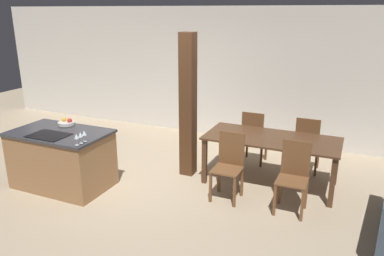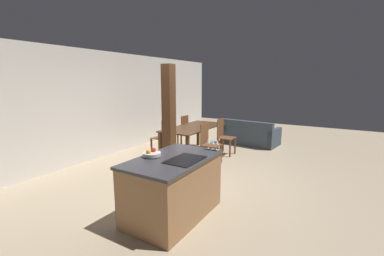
{
  "view_description": "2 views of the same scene",
  "coord_description": "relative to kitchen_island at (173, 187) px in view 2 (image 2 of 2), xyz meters",
  "views": [
    {
      "loc": [
        2.74,
        -4.63,
        2.62
      ],
      "look_at": [
        0.6,
        0.2,
        0.95
      ],
      "focal_mm": 35.0,
      "sensor_mm": 36.0,
      "label": 1
    },
    {
      "loc": [
        -4.1,
        -2.61,
        1.96
      ],
      "look_at": [
        0.6,
        0.2,
        0.95
      ],
      "focal_mm": 24.0,
      "sensor_mm": 36.0,
      "label": 2
    }
  ],
  "objects": [
    {
      "name": "dining_chair_near_left",
      "position": [
        2.45,
        0.68,
        0.06
      ],
      "size": [
        0.4,
        0.4,
        0.96
      ],
      "color": "brown",
      "rests_on": "ground_plane"
    },
    {
      "name": "dining_chair_near_right",
      "position": [
        3.36,
        0.68,
        0.06
      ],
      "size": [
        0.4,
        0.4,
        0.96
      ],
      "color": "brown",
      "rests_on": "ground_plane"
    },
    {
      "name": "wall_back",
      "position": [
        1.23,
        3.33,
        0.91
      ],
      "size": [
        11.2,
        0.08,
        2.7
      ],
      "color": "silver",
      "rests_on": "ground_plane"
    },
    {
      "name": "timber_post",
      "position": [
        1.58,
        1.2,
        0.71
      ],
      "size": [
        0.22,
        0.22,
        2.31
      ],
      "color": "#4C2D19",
      "rests_on": "ground_plane"
    },
    {
      "name": "dining_chair_far_left",
      "position": [
        2.45,
        2.05,
        0.06
      ],
      "size": [
        0.4,
        0.4,
        0.96
      ],
      "rotation": [
        0.0,
        0.0,
        3.14
      ],
      "color": "brown",
      "rests_on": "ground_plane"
    },
    {
      "name": "couch",
      "position": [
        4.83,
        0.42,
        -0.18
      ],
      "size": [
        1.03,
        1.68,
        0.77
      ],
      "rotation": [
        0.0,
        0.0,
        1.47
      ],
      "color": "#3D4C5B",
      "rests_on": "ground_plane"
    },
    {
      "name": "wine_glass_near",
      "position": [
        0.66,
        -0.38,
        0.57
      ],
      "size": [
        0.06,
        0.06,
        0.16
      ],
      "color": "silver",
      "rests_on": "kitchen_island"
    },
    {
      "name": "kitchen_island",
      "position": [
        0.0,
        0.0,
        0.0
      ],
      "size": [
        1.47,
        0.9,
        0.89
      ],
      "color": "#9E7047",
      "rests_on": "ground_plane"
    },
    {
      "name": "wine_glass_far",
      "position": [
        0.66,
        -0.22,
        0.57
      ],
      "size": [
        0.06,
        0.06,
        0.16
      ],
      "color": "silver",
      "rests_on": "kitchen_island"
    },
    {
      "name": "dining_chair_far_right",
      "position": [
        3.36,
        2.05,
        0.06
      ],
      "size": [
        0.4,
        0.4,
        0.96
      ],
      "rotation": [
        0.0,
        0.0,
        3.14
      ],
      "color": "brown",
      "rests_on": "ground_plane"
    },
    {
      "name": "dining_table",
      "position": [
        2.9,
        1.37,
        0.22
      ],
      "size": [
        2.02,
        0.92,
        0.76
      ],
      "color": "#51331E",
      "rests_on": "ground_plane"
    },
    {
      "name": "ground_plane",
      "position": [
        1.23,
        0.58,
        -0.44
      ],
      "size": [
        16.0,
        16.0,
        0.0
      ],
      "primitive_type": "plane",
      "color": "tan"
    },
    {
      "name": "wine_glass_middle",
      "position": [
        0.66,
        -0.3,
        0.57
      ],
      "size": [
        0.06,
        0.06,
        0.16
      ],
      "color": "silver",
      "rests_on": "kitchen_island"
    },
    {
      "name": "fruit_bowl",
      "position": [
        -0.11,
        0.29,
        0.48
      ],
      "size": [
        0.26,
        0.26,
        0.11
      ],
      "color": "silver",
      "rests_on": "kitchen_island"
    }
  ]
}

